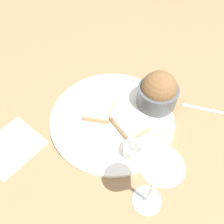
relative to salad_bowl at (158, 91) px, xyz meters
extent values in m
plane|color=#93704C|center=(0.00, 0.14, -0.06)|extent=(4.00, 4.00, 0.00)
cylinder|color=white|center=(0.00, 0.14, -0.05)|extent=(0.35, 0.35, 0.01)
cylinder|color=#4C5156|center=(0.00, 0.00, -0.02)|extent=(0.11, 0.11, 0.06)
sphere|color=brown|center=(0.00, 0.00, 0.01)|extent=(0.10, 0.10, 0.10)
cylinder|color=white|center=(-0.13, 0.13, -0.03)|extent=(0.05, 0.05, 0.04)
cylinder|color=beige|center=(-0.13, 0.13, -0.02)|extent=(0.04, 0.04, 0.01)
cube|color=tan|center=(0.03, 0.16, -0.04)|extent=(0.11, 0.11, 0.02)
cube|color=#F4E5C1|center=(0.03, 0.16, -0.02)|extent=(0.10, 0.10, 0.01)
cube|color=tan|center=(-0.05, 0.10, -0.04)|extent=(0.10, 0.09, 0.02)
cube|color=#F4E5C1|center=(-0.05, 0.10, -0.02)|extent=(0.09, 0.08, 0.01)
cylinder|color=silver|center=(-0.24, 0.15, -0.06)|extent=(0.06, 0.06, 0.01)
cylinder|color=silver|center=(-0.24, 0.15, -0.01)|extent=(0.01, 0.01, 0.09)
cone|color=silver|center=(-0.24, 0.15, 0.08)|extent=(0.07, 0.07, 0.10)
cube|color=beige|center=(0.01, 0.41, -0.06)|extent=(0.18, 0.18, 0.01)
cube|color=silver|center=(-0.08, -0.15, -0.06)|extent=(0.12, 0.15, 0.01)
camera|label=1|loc=(-0.34, 0.27, 0.45)|focal=35.00mm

